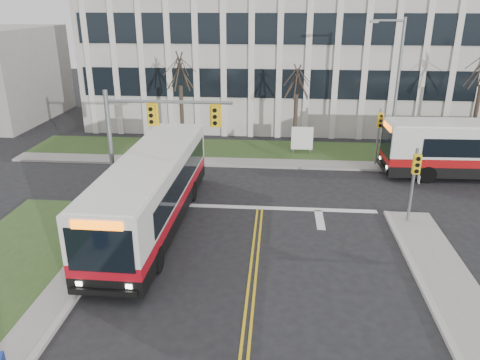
% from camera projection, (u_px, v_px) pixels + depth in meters
% --- Properties ---
extents(ground, '(120.00, 120.00, 0.00)m').
position_uv_depth(ground, '(250.00, 302.00, 16.73)').
color(ground, black).
rests_on(ground, ground).
extents(sidewalk_cross, '(44.00, 1.60, 0.14)m').
position_uv_depth(sidewalk_cross, '(341.00, 165.00, 30.47)').
color(sidewalk_cross, '#9E9B93').
rests_on(sidewalk_cross, ground).
extents(building_lawn, '(44.00, 5.00, 0.12)m').
position_uv_depth(building_lawn, '(337.00, 153.00, 33.08)').
color(building_lawn, '#2F4D21').
rests_on(building_lawn, ground).
extents(office_building, '(40.00, 16.00, 12.00)m').
position_uv_depth(office_building, '(327.00, 50.00, 42.12)').
color(office_building, beige).
rests_on(office_building, ground).
extents(mast_arm_signal, '(6.11, 0.38, 6.20)m').
position_uv_depth(mast_arm_signal, '(143.00, 131.00, 22.32)').
color(mast_arm_signal, slate).
rests_on(mast_arm_signal, ground).
extents(signal_pole_near, '(0.34, 0.39, 3.80)m').
position_uv_depth(signal_pole_near, '(414.00, 176.00, 21.70)').
color(signal_pole_near, slate).
rests_on(signal_pole_near, ground).
extents(signal_pole_far, '(0.34, 0.39, 3.80)m').
position_uv_depth(signal_pole_far, '(379.00, 129.00, 29.61)').
color(signal_pole_far, slate).
rests_on(signal_pole_far, ground).
extents(streetlight, '(2.15, 0.25, 9.20)m').
position_uv_depth(streetlight, '(395.00, 84.00, 29.33)').
color(streetlight, slate).
rests_on(streetlight, ground).
extents(directory_sign, '(1.50, 0.12, 2.00)m').
position_uv_depth(directory_sign, '(302.00, 139.00, 32.41)').
color(directory_sign, slate).
rests_on(directory_sign, ground).
extents(tree_left, '(1.80, 1.80, 7.70)m').
position_uv_depth(tree_left, '(180.00, 73.00, 31.99)').
color(tree_left, '#42352B').
rests_on(tree_left, ground).
extents(tree_mid, '(1.80, 1.80, 6.82)m').
position_uv_depth(tree_mid, '(297.00, 83.00, 31.77)').
color(tree_mid, '#42352B').
rests_on(tree_mid, ground).
extents(bus_main, '(2.94, 12.73, 3.38)m').
position_uv_depth(bus_main, '(152.00, 193.00, 21.89)').
color(bus_main, silver).
rests_on(bus_main, ground).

